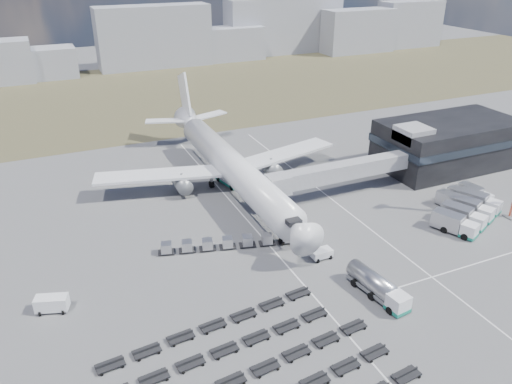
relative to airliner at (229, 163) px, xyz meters
name	(u,v)px	position (x,y,z in m)	size (l,w,h in m)	color
ground	(309,274)	(0.00, -32.38, -5.29)	(420.00, 420.00, 0.00)	#565659
grass_strip	(144,95)	(0.00, 77.62, -5.29)	(420.00, 90.00, 0.01)	#433E28
lane_markings	(353,249)	(9.77, -29.38, -5.29)	(47.12, 110.00, 0.01)	silver
terminal	(448,142)	(47.77, -8.41, -0.04)	(30.40, 16.40, 11.00)	black
jet_bridge	(331,173)	(15.90, -11.95, -0.24)	(30.30, 3.80, 7.05)	#939399
airliner	(229,163)	(0.00, 0.00, 0.00)	(51.59, 64.53, 17.62)	white
skyline	(133,44)	(5.81, 117.82, 4.34)	(316.99, 24.38, 23.74)	#9395A1
fuel_tanker	(378,287)	(5.90, -40.74, -3.65)	(3.84, 10.43, 3.29)	white
pushback_tug	(321,254)	(3.77, -29.45, -4.55)	(3.30, 1.85, 1.48)	white
utility_van	(52,304)	(-35.07, -25.88, -4.17)	(4.18, 1.89, 2.24)	white
catering_truck	(229,177)	(0.68, 1.67, -3.68)	(4.08, 7.27, 3.15)	white
service_trucks_near	(467,212)	(33.19, -29.55, -3.65)	(15.42, 12.30, 3.01)	white
service_trucks_far	(464,198)	(37.20, -24.84, -3.87)	(9.50, 7.76, 2.61)	white
uld_row	(227,243)	(-8.44, -20.90, -4.28)	(21.58, 6.97, 1.70)	black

